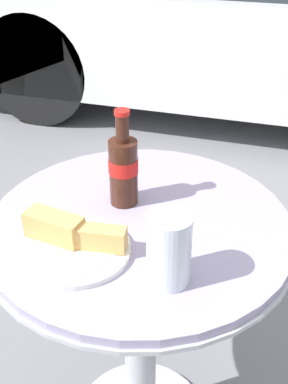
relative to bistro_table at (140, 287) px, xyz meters
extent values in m
cylinder|color=#B7B7BC|center=(0.00, 0.00, -0.17)|extent=(0.08, 0.08, 0.69)
cylinder|color=#B7B7BC|center=(0.00, 0.00, 0.17)|extent=(0.66, 0.66, 0.01)
cylinder|color=#9E93B2|center=(0.00, 0.00, 0.19)|extent=(0.65, 0.65, 0.02)
cylinder|color=#3D1E14|center=(-0.05, 0.06, 0.27)|extent=(0.06, 0.06, 0.15)
cylinder|color=red|center=(-0.05, 0.06, 0.29)|extent=(0.06, 0.06, 0.03)
cylinder|color=#3D1E14|center=(-0.05, 0.06, 0.38)|extent=(0.03, 0.03, 0.06)
cylinder|color=red|center=(-0.05, 0.06, 0.41)|extent=(0.03, 0.03, 0.01)
cylinder|color=black|center=(0.10, -0.16, 0.25)|extent=(0.07, 0.07, 0.11)
cylinder|color=silver|center=(0.10, -0.16, 0.27)|extent=(0.08, 0.08, 0.14)
cylinder|color=silver|center=(-0.09, -0.14, 0.20)|extent=(0.21, 0.21, 0.01)
cube|color=white|center=(-0.09, -0.14, 0.21)|extent=(0.19, 0.19, 0.00)
cube|color=tan|center=(-0.14, -0.12, 0.24)|extent=(0.12, 0.07, 0.05)
cube|color=tan|center=(-0.05, -0.13, 0.23)|extent=(0.12, 0.05, 0.05)
cube|color=silver|center=(-0.02, 2.64, -0.03)|extent=(3.97, 1.69, 0.63)
cylinder|color=black|center=(-1.25, 3.38, -0.18)|extent=(0.72, 0.20, 0.72)
cylinder|color=black|center=(-1.25, 1.89, -0.18)|extent=(0.72, 0.20, 0.72)
camera|label=1|loc=(0.24, -0.80, 0.80)|focal=45.00mm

